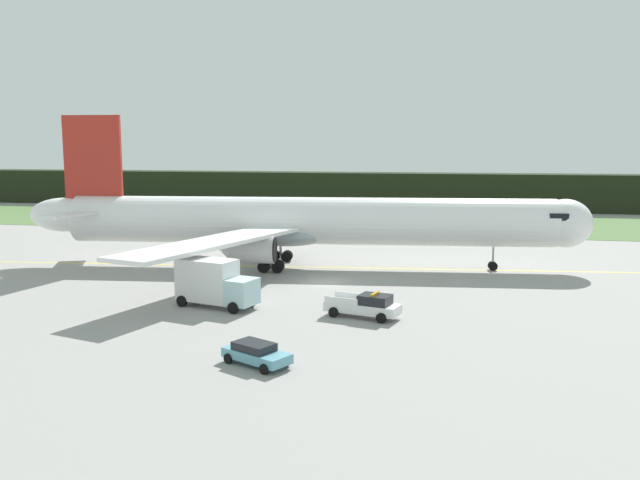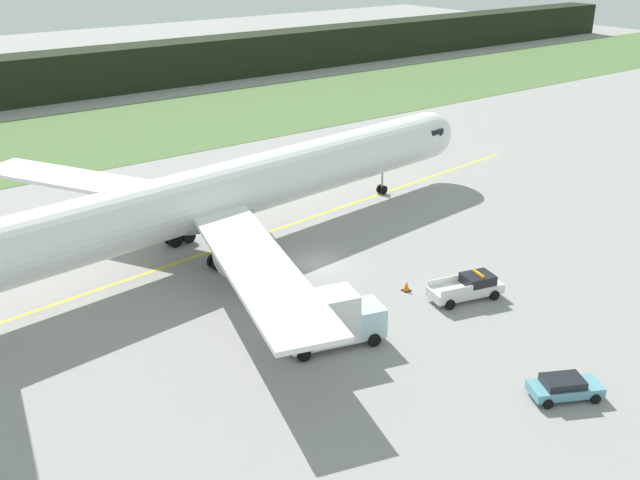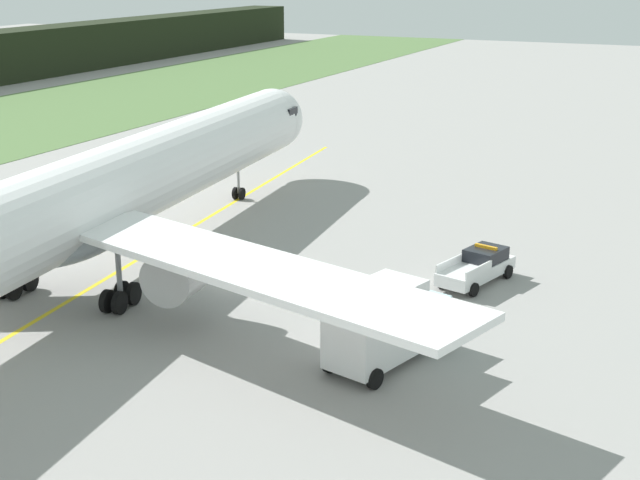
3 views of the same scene
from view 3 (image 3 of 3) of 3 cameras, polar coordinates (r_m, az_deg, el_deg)
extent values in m
plane|color=gray|center=(50.53, -4.54, -2.59)|extent=(320.00, 320.00, 0.00)
cube|color=yellow|center=(51.98, -13.46, -2.45)|extent=(78.75, 8.93, 0.01)
cylinder|color=white|center=(50.58, -13.84, 2.77)|extent=(49.73, 10.23, 4.86)
ellipsoid|color=white|center=(73.07, -3.05, 7.60)|extent=(5.85, 5.42, 4.86)
ellipsoid|color=#A4AEB6|center=(48.94, -15.26, 0.55)|extent=(10.47, 6.16, 2.67)
cube|color=black|center=(71.86, -3.41, 8.12)|extent=(2.29, 4.79, 0.70)
cube|color=white|center=(39.35, -4.23, -1.81)|extent=(10.44, 22.55, 0.35)
cylinder|color=#A8A8A8|center=(43.82, -8.56, -1.79)|extent=(4.35, 3.00, 2.57)
cylinder|color=black|center=(45.59, -7.37, -0.98)|extent=(0.38, 2.36, 2.36)
cylinder|color=gray|center=(67.46, -5.17, 3.96)|extent=(0.20, 0.20, 2.46)
cylinder|color=black|center=(67.85, -5.35, 2.96)|extent=(0.92, 0.32, 0.90)
cylinder|color=black|center=(67.65, -4.94, 2.93)|extent=(0.92, 0.32, 0.90)
cylinder|color=gray|center=(50.47, -18.72, -1.31)|extent=(0.28, 0.28, 2.46)
cylinder|color=black|center=(51.17, -17.81, -2.43)|extent=(1.23, 0.43, 1.20)
cylinder|color=black|center=(51.58, -18.44, -2.33)|extent=(1.23, 0.43, 1.20)
cylinder|color=black|center=(50.13, -18.74, -2.93)|extent=(1.23, 0.43, 1.20)
cylinder|color=black|center=(50.54, -19.37, -2.83)|extent=(1.23, 0.43, 1.20)
cylinder|color=gray|center=(47.01, -12.54, -2.14)|extent=(0.28, 0.28, 2.46)
cylinder|color=black|center=(48.15, -12.38, -3.22)|extent=(1.23, 0.43, 1.20)
cylinder|color=black|center=(47.81, -11.66, -3.32)|extent=(1.23, 0.43, 1.20)
cylinder|color=black|center=(47.04, -13.25, -3.77)|extent=(1.23, 0.43, 1.20)
cylinder|color=black|center=(46.69, -12.51, -3.88)|extent=(1.23, 0.43, 1.20)
cube|color=white|center=(50.56, 9.79, -1.91)|extent=(5.83, 3.26, 0.70)
cube|color=black|center=(51.16, 10.39, -0.88)|extent=(2.59, 2.27, 0.70)
cube|color=white|center=(49.72, 8.15, -1.46)|extent=(2.59, 0.77, 0.45)
cube|color=white|center=(48.85, 9.97, -1.89)|extent=(2.59, 0.77, 0.45)
cube|color=orange|center=(51.03, 10.42, -0.43)|extent=(0.54, 1.35, 0.16)
cylinder|color=black|center=(52.67, 9.88, -1.53)|extent=(0.80, 0.43, 0.76)
cylinder|color=black|center=(51.79, 11.76, -1.97)|extent=(0.80, 0.43, 0.76)
cylinder|color=black|center=(49.61, 7.70, -2.61)|extent=(0.80, 0.43, 0.76)
cylinder|color=black|center=(48.68, 9.66, -3.10)|extent=(0.80, 0.43, 0.76)
cube|color=silver|center=(41.95, 6.18, -4.77)|extent=(2.46, 2.82, 2.00)
cube|color=silver|center=(39.24, 3.53, -5.27)|extent=(5.06, 3.52, 3.29)
cylinder|color=#99999E|center=(40.62, 4.27, -7.15)|extent=(0.77, 0.30, 1.04)
cylinder|color=#99999E|center=(39.27, 2.67, -8.01)|extent=(0.77, 0.30, 1.04)
cylinder|color=black|center=(42.96, 4.81, -5.63)|extent=(0.94, 0.49, 0.90)
cylinder|color=black|center=(41.74, 7.51, -6.42)|extent=(0.94, 0.49, 0.90)
cylinder|color=black|center=(39.42, 0.66, -7.74)|extent=(0.94, 0.49, 0.90)
cylinder|color=black|center=(38.09, 3.48, -8.71)|extent=(0.94, 0.49, 0.90)
cube|color=black|center=(49.48, 5.02, -3.02)|extent=(0.62, 0.62, 0.03)
cone|color=orange|center=(49.35, 5.04, -2.60)|extent=(0.48, 0.48, 0.75)
camera|label=1|loc=(63.30, 58.45, 4.91)|focal=36.85mm
camera|label=2|loc=(22.82, 94.89, 19.39)|focal=40.63mm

